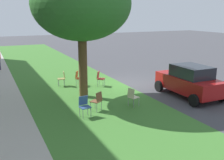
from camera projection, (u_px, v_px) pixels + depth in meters
ground at (126, 83)px, 16.60m from camera, size 80.00×80.00×0.00m
grass_verge at (77, 90)px, 15.27m from camera, size 48.00×6.00×0.01m
street_tree at (81, 4)px, 12.89m from camera, size 4.84×4.84×6.46m
chair_0 at (79, 77)px, 16.00m from camera, size 0.58×0.58×0.88m
chair_1 at (100, 78)px, 15.91m from camera, size 0.58×0.59×0.88m
chair_2 at (62, 77)px, 15.92m from camera, size 0.47×0.48×0.88m
chair_3 at (84, 105)px, 11.16m from camera, size 0.45×0.45×0.88m
chair_4 at (133, 96)px, 12.38m from camera, size 0.51×0.52×0.88m
chair_5 at (97, 100)px, 11.81m from camera, size 0.58×0.57×0.88m
parked_car at (189, 81)px, 13.83m from camera, size 3.70×1.92×1.65m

